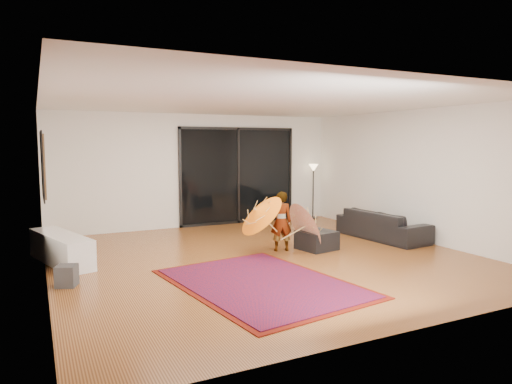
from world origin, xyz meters
TOP-DOWN VIEW (x-y plane):
  - floor at (0.00, 0.00)m, footprint 7.00×7.00m
  - ceiling at (0.00, 0.00)m, footprint 7.00×7.00m
  - wall_back at (0.00, 3.50)m, footprint 7.00×0.00m
  - wall_front at (0.00, -3.50)m, footprint 7.00×0.00m
  - wall_left at (-3.50, 0.00)m, footprint 0.00×7.00m
  - wall_right at (3.50, 0.00)m, footprint 0.00×7.00m
  - sliding_door at (1.00, 3.47)m, footprint 3.06×0.07m
  - painting at (-3.46, 1.00)m, footprint 0.04×1.28m
  - media_console at (-3.25, 1.16)m, footprint 0.95×1.83m
  - speaker at (-3.25, -0.23)m, footprint 0.34×0.34m
  - persian_rug at (-0.74, -1.32)m, footprint 2.53×3.25m
  - sofa at (2.95, 0.36)m, footprint 0.95×2.09m
  - ottoman at (1.16, 0.14)m, footprint 0.71×0.71m
  - floor_lamp at (3.10, 3.25)m, footprint 0.25×0.25m
  - child at (0.49, 0.33)m, footprint 0.46×0.37m
  - parasol_orange at (-0.06, 0.28)m, footprint 0.77×0.92m
  - parasol_white at (1.09, 0.18)m, footprint 0.53×0.96m

SIDE VIEW (x-z plane):
  - floor at x=0.00m, z-range 0.00..0.00m
  - persian_rug at x=-0.74m, z-range 0.00..0.02m
  - speaker at x=-3.25m, z-range 0.00..0.30m
  - ottoman at x=1.16m, z-range 0.00..0.35m
  - media_console at x=-3.25m, z-range 0.00..0.49m
  - sofa at x=2.95m, z-range 0.00..0.59m
  - parasol_white at x=1.09m, z-range 0.02..0.99m
  - child at x=0.49m, z-range 0.00..1.12m
  - parasol_orange at x=-0.06m, z-range 0.28..1.19m
  - floor_lamp at x=3.10m, z-range 0.42..1.88m
  - sliding_door at x=1.00m, z-range 0.00..2.40m
  - wall_back at x=0.00m, z-range -2.15..4.85m
  - wall_front at x=0.00m, z-range -2.15..4.85m
  - wall_left at x=-3.50m, z-range -2.15..4.85m
  - wall_right at x=3.50m, z-range -2.15..4.85m
  - painting at x=-3.46m, z-range 1.11..2.19m
  - ceiling at x=0.00m, z-range 2.70..2.70m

